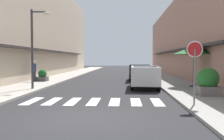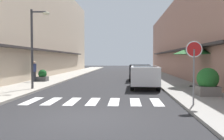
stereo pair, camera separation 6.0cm
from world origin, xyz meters
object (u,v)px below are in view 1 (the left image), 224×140
(parked_car_mid, at_px, (140,70))
(street_lamp, at_px, (35,40))
(pedestrian_walking_near, at_px, (34,71))
(planter_midblock, at_px, (42,76))
(round_street_sign, at_px, (195,56))
(parked_car_near, at_px, (145,74))
(cafe_umbrella, at_px, (194,50))
(planter_corner, at_px, (208,82))

(parked_car_mid, xyz_separation_m, street_lamp, (-6.77, -7.74, 2.19))
(street_lamp, distance_m, pedestrian_walking_near, 5.62)
(street_lamp, xyz_separation_m, planter_midblock, (-1.34, 5.41, -2.57))
(round_street_sign, relative_size, pedestrian_walking_near, 1.52)
(parked_car_near, xyz_separation_m, planter_midblock, (-8.11, 3.84, -0.37))
(round_street_sign, bearing_deg, parked_car_near, 102.09)
(cafe_umbrella, bearing_deg, planter_corner, -94.86)
(planter_corner, relative_size, pedestrian_walking_near, 0.83)
(parked_car_near, xyz_separation_m, pedestrian_walking_near, (-8.61, 3.29, 0.07))
(parked_car_mid, relative_size, pedestrian_walking_near, 2.73)
(street_lamp, distance_m, cafe_umbrella, 10.15)
(parked_car_mid, height_order, round_street_sign, round_street_sign)
(parked_car_near, height_order, cafe_umbrella, cafe_umbrella)
(planter_midblock, bearing_deg, pedestrian_walking_near, -132.41)
(cafe_umbrella, height_order, planter_corner, cafe_umbrella)
(parked_car_near, xyz_separation_m, parked_car_mid, (0.00, 6.16, 0.00))
(round_street_sign, bearing_deg, planter_midblock, 131.90)
(cafe_umbrella, distance_m, planter_midblock, 12.08)
(street_lamp, relative_size, pedestrian_walking_near, 2.91)
(planter_midblock, bearing_deg, cafe_umbrella, -18.14)
(parked_car_near, xyz_separation_m, round_street_sign, (1.46, -6.83, 1.13))
(parked_car_near, distance_m, pedestrian_walking_near, 9.22)
(parked_car_near, bearing_deg, planter_midblock, 154.68)
(planter_corner, bearing_deg, street_lamp, 165.33)
(parked_car_near, bearing_deg, planter_corner, -55.16)
(planter_corner, xyz_separation_m, planter_midblock, (-10.96, 7.93, -0.25))
(planter_midblock, height_order, pedestrian_walking_near, pedestrian_walking_near)
(parked_car_mid, relative_size, cafe_umbrella, 1.66)
(street_lamp, xyz_separation_m, pedestrian_walking_near, (-1.83, 4.87, -2.12))
(planter_midblock, bearing_deg, parked_car_mid, 16.01)
(round_street_sign, height_order, street_lamp, street_lamp)
(round_street_sign, height_order, planter_midblock, round_street_sign)
(parked_car_near, relative_size, parked_car_mid, 0.99)
(cafe_umbrella, height_order, pedestrian_walking_near, cafe_umbrella)
(parked_car_mid, bearing_deg, parked_car_near, -90.00)
(parked_car_mid, relative_size, planter_corner, 3.27)
(round_street_sign, xyz_separation_m, planter_midblock, (-9.57, 10.67, -1.50))
(round_street_sign, height_order, planter_corner, round_street_sign)
(pedestrian_walking_near, bearing_deg, cafe_umbrella, 106.52)
(planter_corner, distance_m, pedestrian_walking_near, 13.64)
(round_street_sign, distance_m, pedestrian_walking_near, 14.32)
(planter_corner, height_order, pedestrian_walking_near, pedestrian_walking_near)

